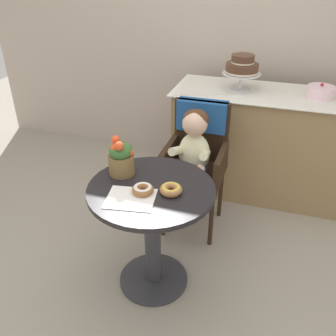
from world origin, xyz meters
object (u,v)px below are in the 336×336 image
at_px(donut_mid, 143,189).
at_px(round_layer_cake, 321,92).
at_px(wicker_chair, 198,146).
at_px(flower_vase, 121,157).
at_px(cafe_table, 152,218).
at_px(seated_child, 193,151).
at_px(tiered_cake_stand, 242,67).
at_px(donut_front, 171,189).

relative_size(donut_mid, round_layer_cake, 0.58).
xyz_separation_m(wicker_chair, flower_vase, (-0.31, -0.63, 0.19)).
bearing_deg(round_layer_cake, donut_mid, -123.79).
height_order(cafe_table, flower_vase, flower_vase).
height_order(seated_child, flower_vase, flower_vase).
relative_size(cafe_table, tiered_cake_stand, 2.40).
height_order(flower_vase, round_layer_cake, round_layer_cake).
bearing_deg(flower_vase, wicker_chair, 63.86).
relative_size(wicker_chair, donut_mid, 8.03).
bearing_deg(donut_mid, round_layer_cake, 56.21).
distance_m(wicker_chair, seated_child, 0.16).
relative_size(cafe_table, donut_front, 5.87).
distance_m(wicker_chair, round_layer_cake, 1.03).
bearing_deg(wicker_chair, seated_child, -89.16).
xyz_separation_m(tiered_cake_stand, round_layer_cake, (0.60, 0.00, -0.14)).
distance_m(cafe_table, tiered_cake_stand, 1.45).
distance_m(cafe_table, round_layer_cake, 1.64).
height_order(donut_mid, flower_vase, flower_vase).
bearing_deg(tiered_cake_stand, donut_mid, -102.93).
distance_m(seated_child, round_layer_cake, 1.11).
distance_m(seated_child, tiered_cake_stand, 0.86).
distance_m(seated_child, donut_mid, 0.65).
relative_size(cafe_table, seated_child, 0.99).
relative_size(cafe_table, donut_mid, 6.06).
bearing_deg(tiered_cake_stand, donut_front, -97.26).
relative_size(wicker_chair, tiered_cake_stand, 3.18).
relative_size(donut_front, tiered_cake_stand, 0.41).
height_order(seated_child, tiered_cake_stand, tiered_cake_stand).
distance_m(donut_front, round_layer_cake, 1.54).
relative_size(seated_child, flower_vase, 2.99).
relative_size(donut_mid, tiered_cake_stand, 0.40).
relative_size(donut_front, round_layer_cake, 0.60).
relative_size(wicker_chair, seated_child, 1.31).
xyz_separation_m(cafe_table, donut_front, (0.12, -0.02, 0.24)).
bearing_deg(flower_vase, seated_child, 56.96).
bearing_deg(cafe_table, round_layer_cake, 55.62).
height_order(cafe_table, wicker_chair, wicker_chair).
bearing_deg(donut_front, donut_mid, -162.47).
bearing_deg(flower_vase, donut_mid, -39.43).
relative_size(donut_front, flower_vase, 0.50).
height_order(donut_front, round_layer_cake, round_layer_cake).
bearing_deg(donut_front, tiered_cake_stand, 82.74).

